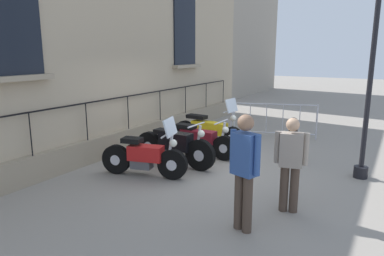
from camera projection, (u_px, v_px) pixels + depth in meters
The scene contains 10 objects.
ground_plane at pixel (202, 162), 8.46m from camera, with size 60.00×60.00×0.00m, color gray.
building_facade at pixel (113, 36), 9.14m from camera, with size 0.82×13.68×6.05m.
motorcycle_red at pixel (145, 157), 7.44m from camera, with size 1.87×0.76×1.27m.
motorcycle_black at pixel (174, 146), 8.15m from camera, with size 2.10×0.67×1.03m.
motorcycle_maroon at pixel (197, 140), 8.93m from camera, with size 2.14×0.69×0.95m.
motorcycle_yellow at pixel (208, 130), 9.89m from camera, with size 2.14×0.64×1.36m.
crowd_barrier at pixel (275, 119), 10.75m from camera, with size 2.35×0.81×1.05m.
bollard at pixel (293, 140), 8.29m from camera, with size 0.20×0.20×1.09m.
pedestrian_standing at pixel (244, 166), 5.07m from camera, with size 0.51×0.32×1.73m.
pedestrian_walking at pixel (291, 160), 5.71m from camera, with size 0.52×0.29×1.56m.
Camera 1 is at (3.89, -7.11, 2.59)m, focal length 33.54 mm.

